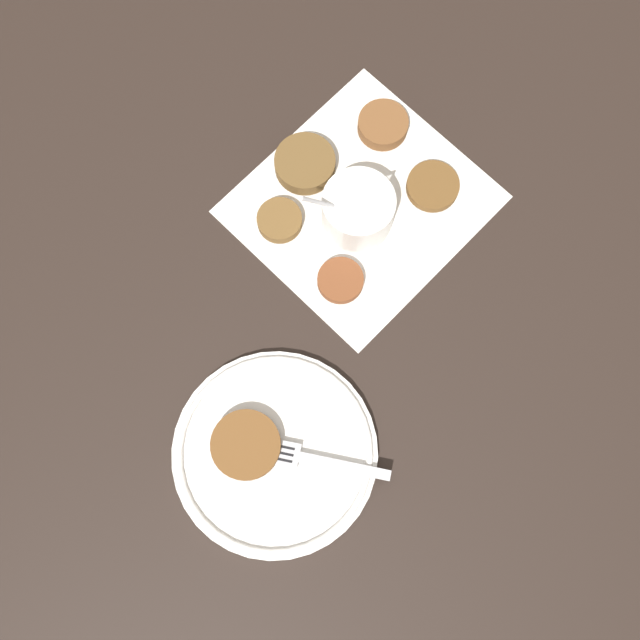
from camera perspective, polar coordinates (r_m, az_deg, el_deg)
ground_plane at (r=0.95m, az=2.80°, el=7.59°), size 4.00×4.00×0.00m
napkin at (r=0.95m, az=3.16°, el=8.82°), size 0.29×0.27×0.00m
sauce_bowl at (r=0.92m, az=3.07°, el=8.43°), size 0.12×0.09×0.10m
fritter_0 at (r=0.99m, az=4.81°, el=14.59°), size 0.06×0.06×0.02m
fritter_1 at (r=0.96m, az=-1.10°, el=11.86°), size 0.08×0.08×0.02m
fritter_2 at (r=0.96m, az=8.58°, el=10.04°), size 0.07×0.07×0.01m
fritter_3 at (r=0.93m, az=-3.09°, el=7.59°), size 0.06×0.06×0.02m
fritter_4 at (r=0.91m, az=1.57°, el=3.03°), size 0.06×0.06×0.01m
serving_plate at (r=0.87m, az=-3.46°, el=-10.07°), size 0.24×0.24×0.02m
fritter_on_plate at (r=0.86m, az=-5.67°, el=-9.45°), size 0.08×0.08×0.01m
fork at (r=0.86m, az=-1.52°, el=-10.40°), size 0.12×0.15×0.00m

